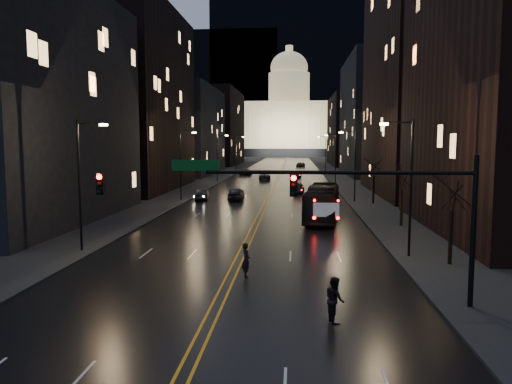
% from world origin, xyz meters
% --- Properties ---
extents(ground, '(900.00, 900.00, 0.00)m').
position_xyz_m(ground, '(0.00, 0.00, 0.00)').
color(ground, black).
rests_on(ground, ground).
extents(road, '(20.00, 320.00, 0.02)m').
position_xyz_m(road, '(0.00, 130.00, 0.01)').
color(road, black).
rests_on(road, ground).
extents(sidewalk_left, '(8.00, 320.00, 0.16)m').
position_xyz_m(sidewalk_left, '(-14.00, 130.00, 0.08)').
color(sidewalk_left, black).
rests_on(sidewalk_left, ground).
extents(sidewalk_right, '(8.00, 320.00, 0.16)m').
position_xyz_m(sidewalk_right, '(14.00, 130.00, 0.08)').
color(sidewalk_right, black).
rests_on(sidewalk_right, ground).
extents(center_line, '(0.62, 320.00, 0.01)m').
position_xyz_m(center_line, '(0.00, 130.00, 0.03)').
color(center_line, orange).
rests_on(center_line, road).
extents(building_left_near, '(12.00, 28.00, 22.00)m').
position_xyz_m(building_left_near, '(-21.00, 22.00, 11.00)').
color(building_left_near, black).
rests_on(building_left_near, ground).
extents(building_left_mid, '(12.00, 30.00, 28.00)m').
position_xyz_m(building_left_mid, '(-21.00, 54.00, 14.00)').
color(building_left_mid, black).
rests_on(building_left_mid, ground).
extents(building_left_far, '(12.00, 34.00, 20.00)m').
position_xyz_m(building_left_far, '(-21.00, 92.00, 10.00)').
color(building_left_far, black).
rests_on(building_left_far, ground).
extents(building_left_dist, '(12.00, 40.00, 24.00)m').
position_xyz_m(building_left_dist, '(-21.00, 140.00, 12.00)').
color(building_left_dist, black).
rests_on(building_left_dist, ground).
extents(building_right_near, '(12.00, 26.00, 24.00)m').
position_xyz_m(building_right_near, '(21.00, 20.00, 12.00)').
color(building_right_near, black).
rests_on(building_right_near, ground).
extents(building_right_tall, '(12.00, 30.00, 38.00)m').
position_xyz_m(building_right_tall, '(21.00, 50.00, 19.00)').
color(building_right_tall, black).
rests_on(building_right_tall, ground).
extents(building_right_mid, '(12.00, 34.00, 26.00)m').
position_xyz_m(building_right_mid, '(21.00, 92.00, 13.00)').
color(building_right_mid, black).
rests_on(building_right_mid, ground).
extents(building_right_dist, '(12.00, 40.00, 22.00)m').
position_xyz_m(building_right_dist, '(21.00, 140.00, 11.00)').
color(building_right_dist, black).
rests_on(building_right_dist, ground).
extents(mountain_ridge, '(520.00, 60.00, 130.00)m').
position_xyz_m(mountain_ridge, '(40.00, 380.00, 65.00)').
color(mountain_ridge, black).
rests_on(mountain_ridge, ground).
extents(capitol, '(90.00, 50.00, 58.50)m').
position_xyz_m(capitol, '(0.00, 250.00, 17.15)').
color(capitol, black).
rests_on(capitol, ground).
extents(traffic_signal, '(17.29, 0.45, 7.00)m').
position_xyz_m(traffic_signal, '(5.91, -0.00, 5.10)').
color(traffic_signal, black).
rests_on(traffic_signal, ground).
extents(streetlamp_right_near, '(2.13, 0.25, 9.00)m').
position_xyz_m(streetlamp_right_near, '(10.81, 10.00, 5.08)').
color(streetlamp_right_near, black).
rests_on(streetlamp_right_near, ground).
extents(streetlamp_left_near, '(2.13, 0.25, 9.00)m').
position_xyz_m(streetlamp_left_near, '(-10.81, 10.00, 5.08)').
color(streetlamp_left_near, black).
rests_on(streetlamp_left_near, ground).
extents(streetlamp_right_mid, '(2.13, 0.25, 9.00)m').
position_xyz_m(streetlamp_right_mid, '(10.81, 40.00, 5.08)').
color(streetlamp_right_mid, black).
rests_on(streetlamp_right_mid, ground).
extents(streetlamp_left_mid, '(2.13, 0.25, 9.00)m').
position_xyz_m(streetlamp_left_mid, '(-10.81, 40.00, 5.08)').
color(streetlamp_left_mid, black).
rests_on(streetlamp_left_mid, ground).
extents(streetlamp_right_far, '(2.13, 0.25, 9.00)m').
position_xyz_m(streetlamp_right_far, '(10.81, 70.00, 5.08)').
color(streetlamp_right_far, black).
rests_on(streetlamp_right_far, ground).
extents(streetlamp_left_far, '(2.13, 0.25, 9.00)m').
position_xyz_m(streetlamp_left_far, '(-10.81, 70.00, 5.08)').
color(streetlamp_left_far, black).
rests_on(streetlamp_left_far, ground).
extents(streetlamp_right_dist, '(2.13, 0.25, 9.00)m').
position_xyz_m(streetlamp_right_dist, '(10.81, 100.00, 5.08)').
color(streetlamp_right_dist, black).
rests_on(streetlamp_right_dist, ground).
extents(streetlamp_left_dist, '(2.13, 0.25, 9.00)m').
position_xyz_m(streetlamp_left_dist, '(-10.81, 100.00, 5.08)').
color(streetlamp_left_dist, black).
rests_on(streetlamp_left_dist, ground).
extents(tree_right_near, '(2.40, 2.40, 6.65)m').
position_xyz_m(tree_right_near, '(13.00, 8.00, 4.53)').
color(tree_right_near, black).
rests_on(tree_right_near, ground).
extents(tree_right_mid, '(2.40, 2.40, 6.65)m').
position_xyz_m(tree_right_mid, '(13.00, 22.00, 4.53)').
color(tree_right_mid, black).
rests_on(tree_right_mid, ground).
extents(tree_right_far, '(2.40, 2.40, 6.65)m').
position_xyz_m(tree_right_far, '(13.00, 38.00, 4.53)').
color(tree_right_far, black).
rests_on(tree_right_far, ground).
extents(bus, '(4.15, 12.34, 3.37)m').
position_xyz_m(bus, '(6.23, 25.74, 1.69)').
color(bus, black).
rests_on(bus, ground).
extents(oncoming_car_a, '(2.20, 5.05, 1.69)m').
position_xyz_m(oncoming_car_a, '(-4.12, 41.71, 0.85)').
color(oncoming_car_a, black).
rests_on(oncoming_car_a, ground).
extents(oncoming_car_b, '(2.19, 4.74, 1.50)m').
position_xyz_m(oncoming_car_b, '(-8.44, 40.78, 0.75)').
color(oncoming_car_b, black).
rests_on(oncoming_car_b, ground).
extents(oncoming_car_c, '(2.68, 4.97, 1.32)m').
position_xyz_m(oncoming_car_c, '(-2.50, 76.63, 0.66)').
color(oncoming_car_c, black).
rests_on(oncoming_car_c, ground).
extents(oncoming_car_d, '(2.64, 5.49, 1.54)m').
position_xyz_m(oncoming_car_d, '(-7.55, 89.15, 0.77)').
color(oncoming_car_d, black).
rests_on(oncoming_car_d, ground).
extents(receding_car_a, '(1.51, 4.25, 1.40)m').
position_xyz_m(receding_car_a, '(3.97, 50.02, 0.70)').
color(receding_car_a, black).
rests_on(receding_car_a, ground).
extents(receding_car_b, '(1.82, 3.99, 1.33)m').
position_xyz_m(receding_car_b, '(4.16, 54.82, 0.66)').
color(receding_car_b, black).
rests_on(receding_car_b, ground).
extents(receding_car_c, '(1.98, 4.48, 1.28)m').
position_xyz_m(receding_car_c, '(3.97, 81.28, 0.64)').
color(receding_car_c, black).
rests_on(receding_car_c, ground).
extents(receding_car_d, '(2.76, 5.58, 1.52)m').
position_xyz_m(receding_car_d, '(5.23, 125.90, 0.76)').
color(receding_car_d, black).
rests_on(receding_car_d, ground).
extents(pedestrian_a, '(0.66, 0.82, 1.96)m').
position_xyz_m(pedestrian_a, '(0.87, 4.57, 0.98)').
color(pedestrian_a, black).
rests_on(pedestrian_a, ground).
extents(pedestrian_b, '(0.76, 1.06, 1.95)m').
position_xyz_m(pedestrian_b, '(5.27, -2.00, 0.98)').
color(pedestrian_b, black).
rests_on(pedestrian_b, ground).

